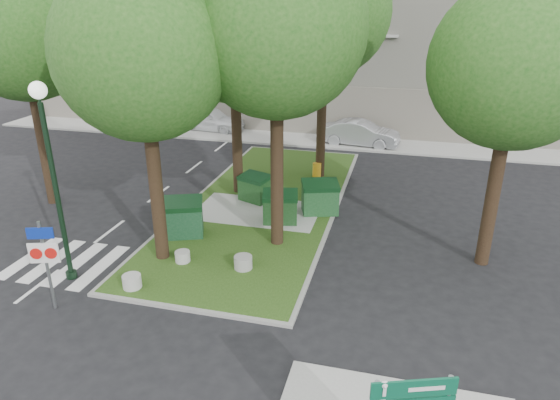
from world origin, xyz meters
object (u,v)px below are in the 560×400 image
(tree_median_near_right, at_px, (280,9))
(tree_street_left, at_px, (22,16))
(tree_median_mid, at_px, (236,32))
(litter_bin, at_px, (317,170))
(bollard_left, at_px, (132,281))
(car_white, at_px, (210,119))
(dumpster_b, at_px, (255,188))
(bollard_right, at_px, (243,262))
(car_silver, at_px, (360,133))
(bollard_mid, at_px, (183,256))
(tree_median_near_left, at_px, (144,35))
(tree_street_right, at_px, (521,47))
(dumpster_d, at_px, (320,197))
(street_lamp, at_px, (51,161))
(dumpster_c, at_px, (280,207))
(traffic_sign_pole, at_px, (45,254))
(dumpster_a, at_px, (182,218))

(tree_median_near_right, distance_m, tree_street_left, 10.61)
(tree_median_mid, xyz_separation_m, litter_bin, (3.01, 2.68, -6.50))
(bollard_left, xyz_separation_m, car_white, (-5.04, 18.92, 0.47))
(dumpster_b, distance_m, bollard_right, 5.84)
(tree_median_mid, bearing_deg, bollard_right, -70.74)
(bollard_right, xyz_separation_m, car_silver, (2.10, 15.83, 0.43))
(bollard_mid, bearing_deg, tree_street_left, 154.40)
(tree_median_near_left, xyz_separation_m, tree_street_left, (-7.00, 3.50, 0.33))
(bollard_right, bearing_deg, tree_street_right, 18.80)
(tree_median_mid, distance_m, tree_street_right, 10.77)
(dumpster_b, relative_size, bollard_right, 2.59)
(tree_median_mid, height_order, car_white, tree_median_mid)
(dumpster_d, bearing_deg, car_silver, 68.93)
(tree_median_mid, relative_size, car_white, 2.15)
(street_lamp, bearing_deg, tree_street_right, 18.70)
(dumpster_c, xyz_separation_m, traffic_sign_pole, (-4.86, -7.15, 1.03))
(dumpster_a, height_order, car_silver, dumpster_a)
(tree_median_near_left, distance_m, tree_street_left, 7.83)
(car_silver, bearing_deg, tree_street_left, 142.11)
(car_white, distance_m, car_silver, 10.11)
(tree_median_mid, relative_size, dumpster_c, 6.53)
(litter_bin, bearing_deg, tree_median_near_right, -90.05)
(dumpster_d, distance_m, litter_bin, 4.30)
(dumpster_a, bearing_deg, tree_street_left, 143.79)
(tree_street_right, relative_size, car_white, 2.17)
(dumpster_d, xyz_separation_m, car_white, (-9.55, 11.88, 0.02))
(dumpster_a, distance_m, bollard_mid, 2.12)
(traffic_sign_pole, bearing_deg, dumpster_b, 52.37)
(bollard_mid, relative_size, street_lamp, 0.08)
(tree_median_near_right, distance_m, dumpster_b, 8.36)
(dumpster_b, height_order, bollard_mid, dumpster_b)
(tree_median_near_right, distance_m, litter_bin, 10.38)
(bollard_mid, xyz_separation_m, street_lamp, (-3.09, -1.66, 3.59))
(car_white, bearing_deg, traffic_sign_pole, -162.82)
(litter_bin, bearing_deg, tree_street_left, -151.62)
(dumpster_a, relative_size, car_white, 0.39)
(bollard_left, xyz_separation_m, street_lamp, (-2.29, 0.20, 3.57))
(bollard_left, height_order, street_lamp, street_lamp)
(street_lamp, bearing_deg, dumpster_a, 57.60)
(dumpster_c, relative_size, dumpster_d, 0.90)
(dumpster_c, bearing_deg, litter_bin, 72.54)
(dumpster_c, bearing_deg, car_silver, 68.37)
(tree_median_near_left, xyz_separation_m, dumpster_c, (3.07, 3.71, -6.59))
(litter_bin, bearing_deg, bollard_mid, -106.61)
(tree_median_mid, height_order, dumpster_b, tree_median_mid)
(car_white, bearing_deg, dumpster_c, -140.20)
(bollard_mid, height_order, traffic_sign_pole, traffic_sign_pole)
(dumpster_b, bearing_deg, bollard_right, -54.06)
(tree_median_near_left, relative_size, bollard_right, 17.74)
(tree_street_right, relative_size, bollard_left, 17.73)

